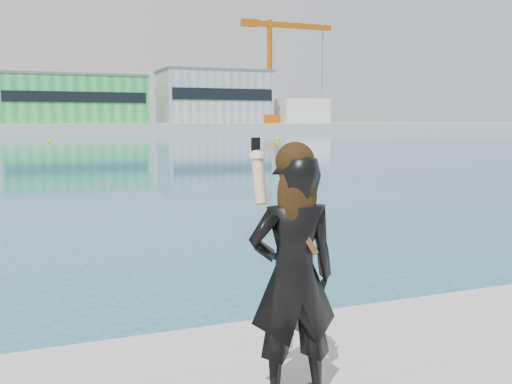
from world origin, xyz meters
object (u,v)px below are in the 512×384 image
at_px(dock_crane, 274,68).
at_px(buoy_extra, 49,143).
at_px(woman, 293,270).
at_px(buoy_near, 278,140).

distance_m(dock_crane, buoy_extra, 75.59).
height_order(dock_crane, woman, dock_crane).
relative_size(buoy_near, buoy_extra, 1.00).
distance_m(buoy_near, buoy_extra, 30.16).
bearing_deg(buoy_near, woman, -113.66).
relative_size(dock_crane, buoy_extra, 48.00).
bearing_deg(woman, dock_crane, -107.03).
bearing_deg(woman, buoy_extra, -84.05).
xyz_separation_m(dock_crane, woman, (-52.84, -122.56, -13.34)).
bearing_deg(buoy_near, buoy_extra, 179.13).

